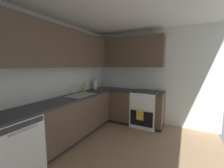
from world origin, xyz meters
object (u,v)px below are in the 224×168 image
(oven_range, at_px, (145,108))
(paper_towel_roll, at_px, (95,85))
(dishwasher, at_px, (12,146))
(soap_bottle, at_px, (85,88))

(oven_range, xyz_separation_m, paper_towel_roll, (-0.29, 1.35, 0.56))
(oven_range, height_order, paper_towel_roll, paper_towel_roll)
(oven_range, bearing_deg, dishwasher, 155.12)
(dishwasher, xyz_separation_m, soap_bottle, (1.84, 0.18, 0.56))
(oven_range, distance_m, soap_bottle, 1.63)
(oven_range, distance_m, paper_towel_roll, 1.49)
(paper_towel_roll, bearing_deg, oven_range, -78.02)
(dishwasher, distance_m, oven_range, 2.82)
(dishwasher, relative_size, paper_towel_roll, 2.74)
(oven_range, height_order, soap_bottle, soap_bottle)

